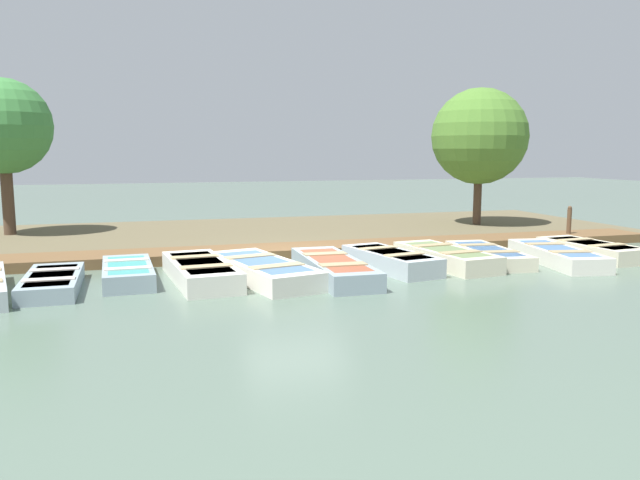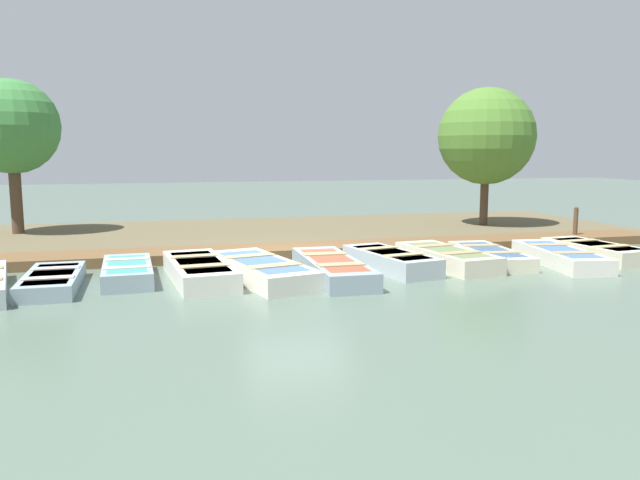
% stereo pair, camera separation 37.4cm
% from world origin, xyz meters
% --- Properties ---
extents(ground_plane, '(80.00, 80.00, 0.00)m').
position_xyz_m(ground_plane, '(0.00, 0.00, 0.00)').
color(ground_plane, '#566B5B').
extents(shore_bank, '(8.00, 24.00, 0.15)m').
position_xyz_m(shore_bank, '(-5.00, 0.00, 0.08)').
color(shore_bank, brown).
rests_on(shore_bank, ground_plane).
extents(dock_walkway, '(1.42, 21.47, 0.24)m').
position_xyz_m(dock_walkway, '(-1.19, 0.00, 0.12)').
color(dock_walkway, brown).
rests_on(dock_walkway, ground_plane).
extents(rowboat_1, '(2.70, 1.02, 0.33)m').
position_xyz_m(rowboat_1, '(1.43, -5.19, 0.16)').
color(rowboat_1, '#8C9EA8').
rests_on(rowboat_1, ground_plane).
extents(rowboat_2, '(2.64, 1.06, 0.38)m').
position_xyz_m(rowboat_2, '(1.00, -3.80, 0.19)').
color(rowboat_2, '#8C9EA8').
rests_on(rowboat_2, ground_plane).
extents(rowboat_3, '(3.30, 1.39, 0.43)m').
position_xyz_m(rowboat_3, '(1.40, -2.37, 0.21)').
color(rowboat_3, silver).
rests_on(rowboat_3, ground_plane).
extents(rowboat_4, '(3.67, 1.96, 0.41)m').
position_xyz_m(rowboat_4, '(1.61, -1.11, 0.20)').
color(rowboat_4, silver).
rests_on(rowboat_4, ground_plane).
extents(rowboat_5, '(3.58, 1.12, 0.41)m').
position_xyz_m(rowboat_5, '(1.77, 0.38, 0.20)').
color(rowboat_5, '#8C9EA8').
rests_on(rowboat_5, ground_plane).
extents(rowboat_6, '(2.88, 1.48, 0.44)m').
position_xyz_m(rowboat_6, '(1.35, 1.87, 0.22)').
color(rowboat_6, '#B2BCC1').
rests_on(rowboat_6, ground_plane).
extents(rowboat_7, '(3.09, 1.42, 0.42)m').
position_xyz_m(rowboat_7, '(1.25, 3.30, 0.21)').
color(rowboat_7, beige).
rests_on(rowboat_7, ground_plane).
extents(rowboat_8, '(3.00, 1.29, 0.35)m').
position_xyz_m(rowboat_8, '(1.09, 4.51, 0.17)').
color(rowboat_8, beige).
rests_on(rowboat_8, ground_plane).
extents(rowboat_9, '(3.33, 1.50, 0.39)m').
position_xyz_m(rowboat_9, '(1.68, 6.01, 0.19)').
color(rowboat_9, silver).
rests_on(rowboat_9, ground_plane).
extents(rowboat_10, '(2.81, 1.34, 0.40)m').
position_xyz_m(rowboat_10, '(1.27, 7.33, 0.20)').
color(rowboat_10, beige).
rests_on(rowboat_10, ground_plane).
extents(mooring_post_far, '(0.13, 0.13, 1.06)m').
position_xyz_m(mooring_post_far, '(-1.21, 8.61, 0.54)').
color(mooring_post_far, brown).
rests_on(mooring_post_far, ground_plane).
extents(park_tree_far_left, '(2.82, 2.82, 4.80)m').
position_xyz_m(park_tree_far_left, '(-6.43, -7.27, 3.36)').
color(park_tree_far_left, '#4C3828').
rests_on(park_tree_far_left, ground_plane).
extents(park_tree_left, '(3.24, 3.24, 4.77)m').
position_xyz_m(park_tree_left, '(-4.76, 7.65, 3.14)').
color(park_tree_left, '#4C3828').
rests_on(park_tree_left, ground_plane).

